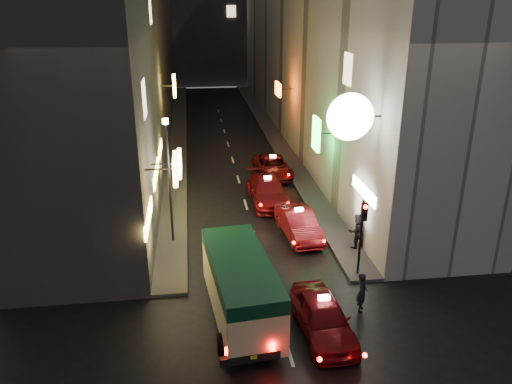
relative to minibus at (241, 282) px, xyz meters
name	(u,v)px	position (x,y,z in m)	size (l,w,h in m)	color
building_left	(126,32)	(-6.54, 27.84, 7.38)	(7.41, 52.27, 18.00)	#353230
building_right	(316,30)	(9.46, 27.84, 7.38)	(8.36, 52.00, 18.00)	#B0AAA1
building_far	(207,3)	(1.46, 59.85, 9.38)	(30.00, 10.00, 22.00)	#343338
sidewalk_left	(178,136)	(-2.79, 27.85, -1.55)	(1.50, 52.00, 0.15)	#413F3C
sidewalk_right	(272,133)	(5.71, 27.85, -1.55)	(1.50, 52.00, 0.15)	#413F3C
minibus	(241,282)	(0.00, 0.00, 0.00)	(2.67, 6.16, 2.57)	beige
taxi_near	(323,314)	(2.87, -1.31, -0.78)	(2.47, 5.40, 1.85)	maroon
taxi_second	(299,222)	(3.69, 6.75, -0.80)	(2.64, 5.37, 1.82)	maroon
taxi_third	(268,189)	(2.81, 11.55, -0.75)	(2.38, 5.55, 1.92)	maroon
taxi_far	(273,165)	(3.91, 16.35, -0.85)	(2.23, 4.96, 1.72)	maroon
pedestrian_crossing	(362,290)	(4.76, -0.06, -0.70)	(0.61, 0.39, 1.85)	black
pedestrian_sidewalk	(357,229)	(6.14, 4.87, -0.48)	(0.75, 0.47, 1.99)	black
traffic_light	(363,222)	(5.46, 2.32, 1.06)	(0.26, 0.43, 3.50)	black
lamp_post	(169,173)	(-2.74, 6.85, 2.10)	(0.28, 0.28, 6.22)	black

